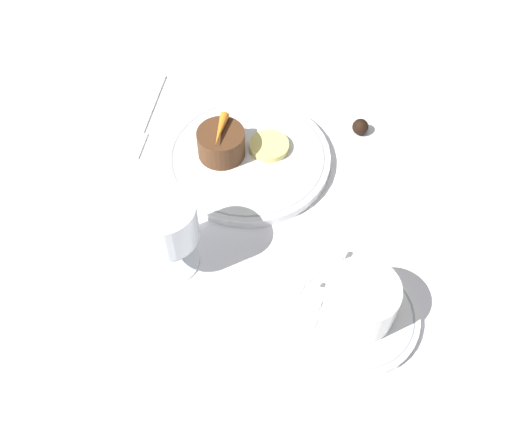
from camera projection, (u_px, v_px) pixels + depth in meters
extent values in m
plane|color=white|center=(252.00, 197.00, 0.83)|extent=(3.00, 3.00, 0.00)
cylinder|color=white|center=(248.00, 158.00, 0.86)|extent=(0.24, 0.24, 0.01)
torus|color=#999EA8|center=(248.00, 156.00, 0.86)|extent=(0.22, 0.22, 0.00)
cylinder|color=white|center=(355.00, 315.00, 0.72)|extent=(0.16, 0.16, 0.01)
torus|color=#999EA8|center=(355.00, 314.00, 0.71)|extent=(0.14, 0.14, 0.00)
cylinder|color=white|center=(361.00, 300.00, 0.69)|extent=(0.09, 0.09, 0.06)
cylinder|color=#331E0F|center=(361.00, 299.00, 0.69)|extent=(0.07, 0.07, 0.05)
torus|color=white|center=(319.00, 283.00, 0.70)|extent=(0.04, 0.01, 0.04)
cube|color=silver|center=(330.00, 281.00, 0.74)|extent=(0.01, 0.10, 0.00)
ellipsoid|color=silver|center=(310.00, 322.00, 0.70)|extent=(0.02, 0.02, 0.00)
cylinder|color=silver|center=(173.00, 260.00, 0.77)|extent=(0.07, 0.07, 0.01)
cylinder|color=silver|center=(170.00, 247.00, 0.74)|extent=(0.01, 0.01, 0.06)
cylinder|color=silver|center=(164.00, 221.00, 0.70)|extent=(0.08, 0.08, 0.06)
cylinder|color=maroon|center=(166.00, 226.00, 0.70)|extent=(0.07, 0.07, 0.03)
cube|color=silver|center=(153.00, 103.00, 0.93)|extent=(0.04, 0.13, 0.01)
cube|color=silver|center=(136.00, 145.00, 0.88)|extent=(0.03, 0.05, 0.01)
cylinder|color=#4C2D19|center=(221.00, 143.00, 0.84)|extent=(0.07, 0.07, 0.04)
cone|color=orange|center=(220.00, 130.00, 0.82)|extent=(0.03, 0.06, 0.01)
cylinder|color=#EFE075|center=(269.00, 146.00, 0.86)|extent=(0.06, 0.06, 0.01)
sphere|color=black|center=(360.00, 127.00, 0.89)|extent=(0.02, 0.02, 0.02)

